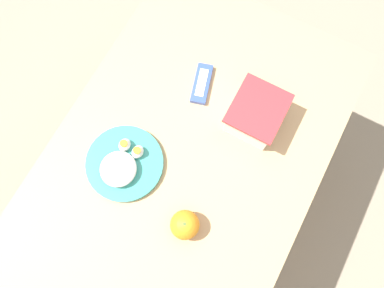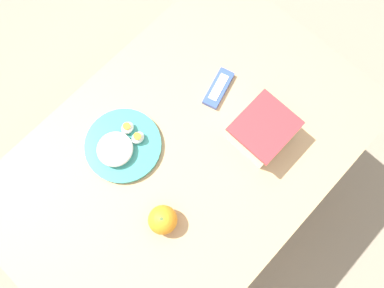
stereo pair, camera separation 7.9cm
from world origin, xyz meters
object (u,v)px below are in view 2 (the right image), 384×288
object	(u,v)px
orange_fruit	(163,220)
rice_plate	(121,146)
candy_bar	(218,88)
food_container	(262,132)

from	to	relation	value
orange_fruit	rice_plate	xyz separation A→B (m)	(-0.07, -0.25, -0.02)
orange_fruit	candy_bar	world-z (taller)	orange_fruit
orange_fruit	rice_plate	bearing A→B (deg)	-105.78
food_container	rice_plate	world-z (taller)	food_container
food_container	orange_fruit	size ratio (longest dim) A/B	2.03
food_container	candy_bar	bearing A→B (deg)	-98.06
food_container	rice_plate	distance (m)	0.43
orange_fruit	rice_plate	size ratio (longest dim) A/B	0.36
orange_fruit	candy_bar	xyz separation A→B (m)	(-0.42, -0.16, -0.03)
candy_bar	food_container	bearing A→B (deg)	81.94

